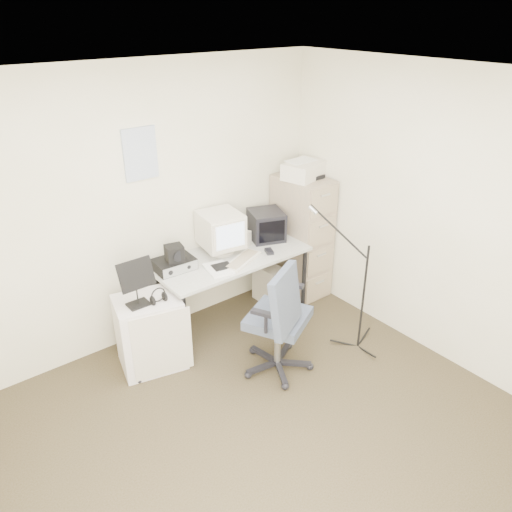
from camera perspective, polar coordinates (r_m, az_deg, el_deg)
floor at (r=3.94m, az=2.40°, el=-19.92°), size 3.60×3.60×0.01m
ceiling at (r=2.73m, az=3.46°, el=19.12°), size 3.60×3.60×0.01m
wall_back at (r=4.52m, az=-12.29°, el=5.28°), size 3.60×0.02×2.50m
wall_right at (r=4.43m, az=20.82°, el=3.62°), size 0.02×3.60×2.50m
wall_calendar at (r=4.35m, az=-13.10°, el=11.30°), size 0.30×0.02×0.44m
filing_cabinet at (r=5.34m, az=5.18°, el=2.23°), size 0.40×0.60×1.30m
printer at (r=5.08m, az=5.51°, el=9.76°), size 0.49×0.39×0.17m
desk at (r=4.92m, az=-2.88°, el=-3.76°), size 1.50×0.70×0.73m
crt_monitor at (r=4.73m, az=-4.07°, el=2.64°), size 0.41×0.43×0.40m
crt_tv at (r=5.03m, az=1.18°, el=3.57°), size 0.42×0.43×0.29m
desk_speaker at (r=4.91m, az=-1.14°, el=2.02°), size 0.11×0.11×0.15m
keyboard at (r=4.62m, az=-1.57°, el=-0.49°), size 0.47×0.32×0.02m
mouse at (r=4.78m, az=1.51°, el=0.53°), size 0.10×0.12×0.03m
radio_receiver at (r=4.54m, az=-9.34°, el=-0.91°), size 0.36×0.27×0.10m
radio_speaker at (r=4.44m, az=-9.30°, el=0.29°), size 0.18×0.17×0.15m
papers at (r=4.49m, az=-4.33°, el=-1.48°), size 0.25×0.31×0.02m
pc_tower at (r=5.28m, az=1.88°, el=-3.41°), size 0.21×0.45×0.41m
office_chair at (r=4.19m, az=2.54°, el=-6.88°), size 0.84×0.84×1.08m
side_cart at (r=4.45m, az=-12.01°, el=-8.54°), size 0.62×0.54×0.66m
music_stand at (r=4.11m, az=-13.59°, el=-2.97°), size 0.32×0.22×0.42m
headphones at (r=4.19m, az=-11.07°, el=-4.69°), size 0.19×0.19×0.03m
mic_stand at (r=4.49m, az=12.34°, el=-3.00°), size 0.02×0.02×1.36m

